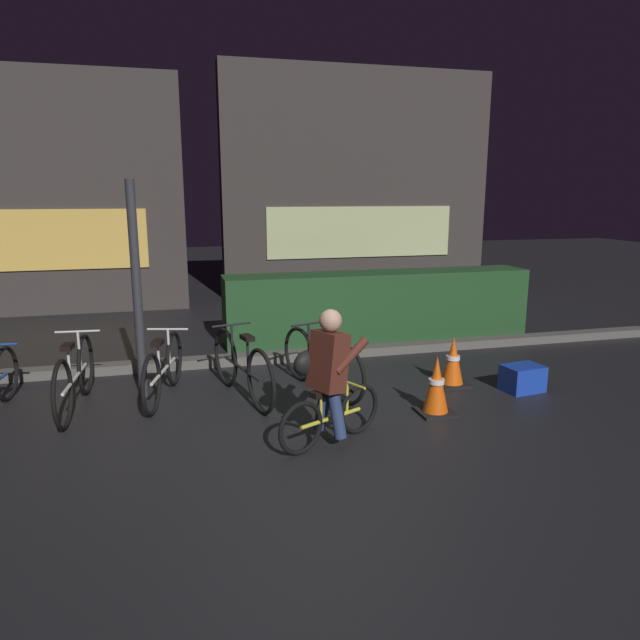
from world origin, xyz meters
The scene contains 14 objects.
ground_plane centered at (0.00, 0.00, 0.00)m, with size 40.00×40.00×0.00m, color black.
sidewalk_curb centered at (0.00, 2.20, 0.06)m, with size 12.00×0.24×0.12m, color #56544F.
hedge_row centered at (1.80, 3.10, 0.52)m, with size 4.80×0.70×1.04m, color #214723.
storefront_left centered at (-3.38, 6.50, 2.20)m, with size 4.76×0.54×4.42m.
storefront_right centered at (2.77, 7.20, 2.41)m, with size 5.99×0.54×4.85m.
street_post centered at (-1.69, 1.20, 1.19)m, with size 0.10×0.10×2.37m, color #2D2D33.
parked_bike_left_mid centered at (-2.35, 0.96, 0.36)m, with size 0.46×1.71×0.79m.
parked_bike_center_left centered at (-1.46, 1.08, 0.34)m, with size 0.51×1.56×0.74m.
parked_bike_center_right centered at (-0.62, 0.86, 0.36)m, with size 0.54×1.68×0.79m.
parked_bike_right_mid centered at (0.29, 0.86, 0.34)m, with size 0.59×1.57×0.76m.
traffic_cone_near centered at (1.25, -0.10, 0.30)m, with size 0.36×0.36×0.61m.
traffic_cone_far centered at (1.84, 0.68, 0.29)m, with size 0.36×0.36×0.59m.
blue_crate centered at (2.53, 0.30, 0.15)m, with size 0.44×0.32×0.30m, color #193DB7.
cyclist centered at (-0.02, -0.51, 0.63)m, with size 1.09×0.58×1.25m.
Camera 1 is at (-1.32, -5.26, 2.22)m, focal length 32.50 mm.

